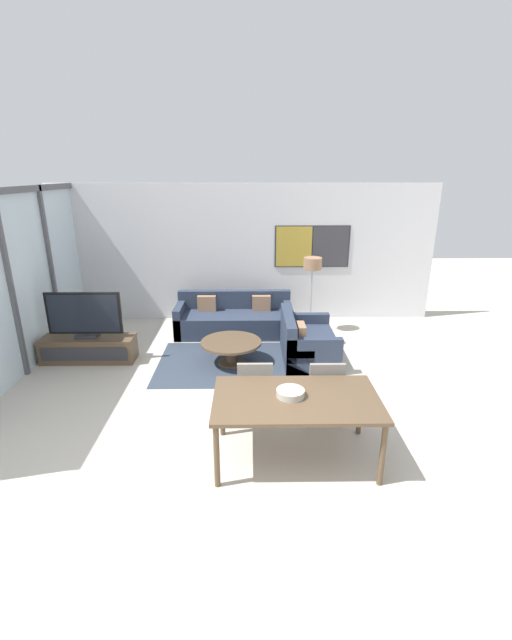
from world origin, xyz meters
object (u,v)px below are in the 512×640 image
coffee_table (231,347)px  dining_chair_centre (325,386)px  dining_chair_left (255,386)px  floor_lamp (312,269)px  sofa_main (234,319)px  sofa_side (304,344)px  tv_console (89,349)px  dining_table (296,403)px  fruit_bowl (290,392)px  television (84,315)px

coffee_table → dining_chair_centre: dining_chair_centre is taller
dining_chair_left → floor_lamp: 3.50m
sofa_main → sofa_side: same height
tv_console → floor_lamp: 4.23m
dining_table → tv_console: bearing=140.5°
sofa_main → fruit_bowl: bearing=-79.3°
fruit_bowl → coffee_table: bearing=106.8°
tv_console → dining_chair_left: bearing=-34.6°
tv_console → dining_chair_centre: 4.10m
fruit_bowl → floor_lamp: floor_lamp is taller
fruit_bowl → dining_table: bearing=-25.6°
television → sofa_side: size_ratio=0.90×
coffee_table → dining_chair_left: dining_chair_left is taller
dining_chair_left → coffee_table: bearing=101.9°
coffee_table → floor_lamp: 2.31m
dining_chair_centre → sofa_side: bearing=90.2°
sofa_side → dining_table: 2.72m
coffee_table → dining_chair_left: (0.37, -1.75, 0.21)m
tv_console → television: 0.59m
television → sofa_main: bearing=28.6°
fruit_bowl → television: bearing=140.2°
dining_table → dining_chair_centre: size_ratio=2.03×
television → coffee_table: 2.44m
tv_console → floor_lamp: (3.88, 1.32, 1.05)m
dining_chair_centre → floor_lamp: 3.34m
sofa_side → coffee_table: 1.24m
sofa_main → coffee_table: 1.45m
tv_console → fruit_bowl: bearing=-39.8°
coffee_table → fruit_bowl: 2.61m
sofa_main → dining_table: size_ratio=1.26×
sofa_main → fruit_bowl: 4.00m
fruit_bowl → tv_console: bearing=140.2°
sofa_side → dining_chair_left: dining_chair_left is taller
fruit_bowl → sofa_main: bearing=100.7°
coffee_table → floor_lamp: floor_lamp is taller
coffee_table → dining_chair_centre: size_ratio=1.14×
sofa_main → coffee_table: bearing=-90.0°
television → fruit_bowl: (3.12, -2.60, -0.01)m
television → sofa_side: television is taller
television → sofa_main: television is taller
sofa_main → dining_table: 4.03m
sofa_main → sofa_side: bearing=-46.1°
coffee_table → fruit_bowl: fruit_bowl is taller
tv_console → television: television is taller
tv_console → television: (0.00, 0.00, 0.59)m
dining_chair_centre → sofa_main: bearing=110.9°
sofa_side → coffee_table: bearing=98.2°
television → coffee_table: television is taller
dining_chair_centre → fruit_bowl: size_ratio=2.87×
sofa_side → tv_console: bearing=90.5°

